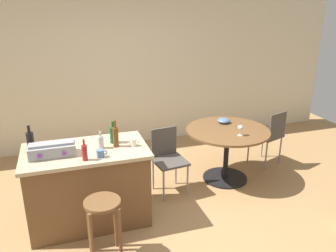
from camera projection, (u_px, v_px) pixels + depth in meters
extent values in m
plane|color=#A37A4C|center=(167.00, 226.00, 3.91)|extent=(8.80, 8.80, 0.00)
cube|color=beige|center=(120.00, 68.00, 5.80)|extent=(8.00, 0.10, 2.70)
cube|color=brown|center=(88.00, 187.00, 3.90)|extent=(1.28, 0.72, 0.85)
cube|color=tan|center=(85.00, 151.00, 3.75)|extent=(1.34, 0.78, 0.04)
cylinder|color=brown|center=(115.00, 221.00, 3.49)|extent=(0.04, 0.04, 0.61)
cylinder|color=brown|center=(89.00, 226.00, 3.42)|extent=(0.04, 0.04, 0.61)
cylinder|color=brown|center=(92.00, 242.00, 3.18)|extent=(0.04, 0.04, 0.61)
cylinder|color=brown|center=(120.00, 237.00, 3.26)|extent=(0.04, 0.04, 0.61)
cylinder|color=brown|center=(102.00, 202.00, 3.23)|extent=(0.35, 0.35, 0.03)
cylinder|color=black|center=(225.00, 178.00, 4.96)|extent=(0.63, 0.63, 0.02)
cylinder|color=black|center=(226.00, 155.00, 4.84)|extent=(0.07, 0.07, 0.72)
cylinder|color=brown|center=(228.00, 130.00, 4.71)|extent=(1.14, 1.14, 0.03)
cube|color=#47423D|center=(266.00, 135.00, 5.28)|extent=(0.51, 0.51, 0.03)
cube|color=#47423D|center=(277.00, 126.00, 5.07)|extent=(0.35, 0.14, 0.40)
cylinder|color=gray|center=(266.00, 156.00, 5.14)|extent=(0.02, 0.02, 0.46)
cylinder|color=gray|center=(280.00, 150.00, 5.33)|extent=(0.02, 0.02, 0.46)
cylinder|color=gray|center=(262.00, 144.00, 5.59)|extent=(0.02, 0.02, 0.46)
cylinder|color=gray|center=(248.00, 149.00, 5.40)|extent=(0.02, 0.02, 0.46)
cube|color=#47423D|center=(170.00, 161.00, 4.46)|extent=(0.45, 0.45, 0.03)
cube|color=#47423D|center=(164.00, 142.00, 4.55)|extent=(0.36, 0.07, 0.40)
cylinder|color=gray|center=(176.00, 170.00, 4.75)|extent=(0.02, 0.02, 0.43)
cylinder|color=gray|center=(153.00, 174.00, 4.62)|extent=(0.02, 0.02, 0.43)
cylinder|color=gray|center=(164.00, 186.00, 4.33)|extent=(0.02, 0.02, 0.43)
cylinder|color=gray|center=(188.00, 180.00, 4.46)|extent=(0.02, 0.02, 0.43)
cube|color=gray|center=(52.00, 150.00, 3.57)|extent=(0.47, 0.21, 0.12)
cube|color=gray|center=(51.00, 144.00, 3.54)|extent=(0.44, 0.13, 0.02)
cube|color=purple|center=(40.00, 156.00, 3.43)|extent=(0.04, 0.01, 0.04)
cube|color=purple|center=(64.00, 153.00, 3.50)|extent=(0.04, 0.01, 0.04)
cylinder|color=black|center=(31.00, 142.00, 3.67)|extent=(0.08, 0.08, 0.21)
cylinder|color=black|center=(29.00, 129.00, 3.62)|extent=(0.03, 0.03, 0.08)
cylinder|color=maroon|center=(85.00, 153.00, 3.46)|extent=(0.06, 0.06, 0.16)
cylinder|color=maroon|center=(84.00, 142.00, 3.42)|extent=(0.02, 0.02, 0.06)
cylinder|color=#B7B2AD|center=(101.00, 142.00, 3.75)|extent=(0.06, 0.06, 0.14)
cylinder|color=#B7B2AD|center=(100.00, 134.00, 3.71)|extent=(0.02, 0.02, 0.05)
cylinder|color=#603314|center=(116.00, 137.00, 3.78)|extent=(0.06, 0.06, 0.22)
cylinder|color=#603314|center=(115.00, 124.00, 3.72)|extent=(0.02, 0.02, 0.09)
cylinder|color=#194C23|center=(30.00, 142.00, 3.76)|extent=(0.06, 0.06, 0.13)
cylinder|color=#194C23|center=(28.00, 134.00, 3.73)|extent=(0.02, 0.02, 0.05)
cylinder|color=#194C23|center=(113.00, 135.00, 3.89)|extent=(0.08, 0.08, 0.18)
cylinder|color=#194C23|center=(113.00, 124.00, 3.85)|extent=(0.03, 0.03, 0.07)
cylinder|color=white|center=(133.00, 142.00, 3.82)|extent=(0.07, 0.07, 0.08)
torus|color=white|center=(137.00, 141.00, 3.83)|extent=(0.05, 0.01, 0.05)
cylinder|color=#4C7099|center=(100.00, 153.00, 3.54)|extent=(0.08, 0.08, 0.08)
torus|color=#4C7099|center=(105.00, 152.00, 3.55)|extent=(0.05, 0.01, 0.05)
cylinder|color=silver|center=(240.00, 135.00, 4.50)|extent=(0.06, 0.06, 0.00)
cylinder|color=silver|center=(240.00, 132.00, 4.48)|extent=(0.01, 0.01, 0.08)
ellipsoid|color=silver|center=(240.00, 127.00, 4.46)|extent=(0.07, 0.07, 0.06)
ellipsoid|color=#4C7099|center=(224.00, 121.00, 4.95)|extent=(0.18, 0.18, 0.07)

